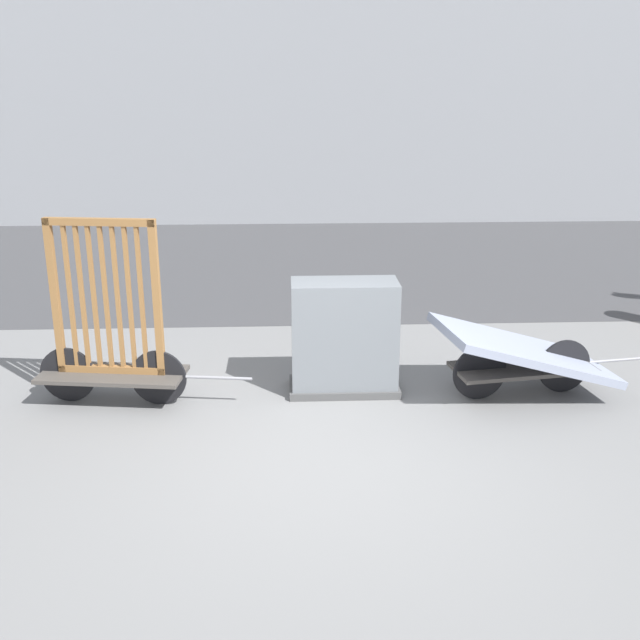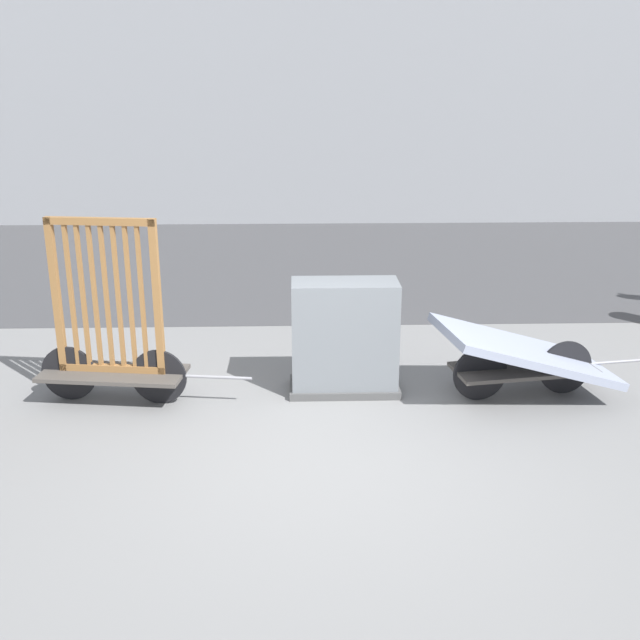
# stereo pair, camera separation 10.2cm
# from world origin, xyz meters

# --- Properties ---
(ground_plane) EXTENTS (60.00, 60.00, 0.00)m
(ground_plane) POSITION_xyz_m (0.00, 0.00, 0.00)
(ground_plane) COLOR slate
(road_strip) EXTENTS (56.00, 7.36, 0.01)m
(road_strip) POSITION_xyz_m (0.00, 7.39, 0.00)
(road_strip) COLOR #424244
(road_strip) RESTS_ON ground_plane
(bike_cart_with_bedframe) EXTENTS (2.17, 0.75, 1.89)m
(bike_cart_with_bedframe) POSITION_xyz_m (-2.09, 1.32, 0.66)
(bike_cart_with_bedframe) COLOR #4C4742
(bike_cart_with_bedframe) RESTS_ON ground_plane
(bike_cart_with_mattress) EXTENTS (2.36, 1.31, 0.80)m
(bike_cart_with_mattress) POSITION_xyz_m (2.10, 1.33, 0.45)
(bike_cart_with_mattress) COLOR #4C4742
(bike_cart_with_mattress) RESTS_ON ground_plane
(utility_cabinet) EXTENTS (1.15, 0.55, 1.19)m
(utility_cabinet) POSITION_xyz_m (0.26, 1.52, 0.55)
(utility_cabinet) COLOR #4C4C4C
(utility_cabinet) RESTS_ON ground_plane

